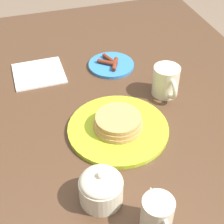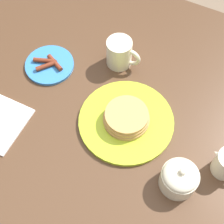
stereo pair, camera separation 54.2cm
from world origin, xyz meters
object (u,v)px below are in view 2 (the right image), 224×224
sugar_bowl (179,178)px  side_plate_bacon (49,65)px  pancake_plate (126,120)px  coffee_mug (120,53)px

sugar_bowl → side_plate_bacon: bearing=160.5°
pancake_plate → coffee_mug: (-0.11, 0.18, 0.03)m
coffee_mug → pancake_plate: bearing=-59.1°
sugar_bowl → coffee_mug: bearing=136.8°
side_plate_bacon → sugar_bowl: bearing=-19.5°
pancake_plate → side_plate_bacon: 0.31m
coffee_mug → sugar_bowl: (0.30, -0.28, -0.01)m
pancake_plate → coffee_mug: coffee_mug is taller
side_plate_bacon → sugar_bowl: size_ratio=1.59×
coffee_mug → sugar_bowl: 0.41m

